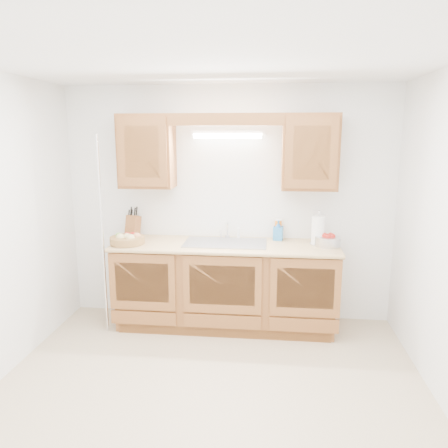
# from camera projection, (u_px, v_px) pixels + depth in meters

# --- Properties ---
(room) EXTENTS (3.52, 3.50, 2.50)m
(room) POSITION_uv_depth(u_px,v_px,m) (209.00, 238.00, 3.24)
(room) COLOR #C2AF8C
(room) RESTS_ON ground
(base_cabinets) EXTENTS (2.20, 0.60, 0.86)m
(base_cabinets) POSITION_uv_depth(u_px,v_px,m) (225.00, 286.00, 4.57)
(base_cabinets) COLOR brown
(base_cabinets) RESTS_ON ground
(countertop) EXTENTS (2.30, 0.63, 0.04)m
(countertop) POSITION_uv_depth(u_px,v_px,m) (225.00, 246.00, 4.47)
(countertop) COLOR tan
(countertop) RESTS_ON base_cabinets
(upper_cabinet_left) EXTENTS (0.55, 0.33, 0.75)m
(upper_cabinet_left) POSITION_uv_depth(u_px,v_px,m) (147.00, 151.00, 4.51)
(upper_cabinet_left) COLOR brown
(upper_cabinet_left) RESTS_ON room
(upper_cabinet_right) EXTENTS (0.55, 0.33, 0.75)m
(upper_cabinet_right) POSITION_uv_depth(u_px,v_px,m) (310.00, 152.00, 4.33)
(upper_cabinet_right) COLOR brown
(upper_cabinet_right) RESTS_ON room
(valance) EXTENTS (2.20, 0.05, 0.12)m
(valance) POSITION_uv_depth(u_px,v_px,m) (225.00, 119.00, 4.21)
(valance) COLOR brown
(valance) RESTS_ON room
(fluorescent_fixture) EXTENTS (0.76, 0.08, 0.08)m
(fluorescent_fixture) POSITION_uv_depth(u_px,v_px,m) (228.00, 134.00, 4.46)
(fluorescent_fixture) COLOR white
(fluorescent_fixture) RESTS_ON room
(sink) EXTENTS (0.84, 0.46, 0.36)m
(sink) POSITION_uv_depth(u_px,v_px,m) (225.00, 250.00, 4.50)
(sink) COLOR #9E9EA3
(sink) RESTS_ON countertop
(wire_shelf_pole) EXTENTS (0.03, 0.03, 2.00)m
(wire_shelf_pole) POSITION_uv_depth(u_px,v_px,m) (102.00, 237.00, 4.33)
(wire_shelf_pole) COLOR silver
(wire_shelf_pole) RESTS_ON ground
(outlet_plate) EXTENTS (0.08, 0.01, 0.12)m
(outlet_plate) POSITION_uv_depth(u_px,v_px,m) (317.00, 216.00, 4.61)
(outlet_plate) COLOR white
(outlet_plate) RESTS_ON room
(fruit_basket) EXTENTS (0.45, 0.45, 0.11)m
(fruit_basket) POSITION_uv_depth(u_px,v_px,m) (127.00, 239.00, 4.45)
(fruit_basket) COLOR #A67A43
(fruit_basket) RESTS_ON countertop
(knife_block) EXTENTS (0.15, 0.21, 0.34)m
(knife_block) POSITION_uv_depth(u_px,v_px,m) (133.00, 226.00, 4.74)
(knife_block) COLOR brown
(knife_block) RESTS_ON countertop
(orange_canister) EXTENTS (0.09, 0.09, 0.22)m
(orange_canister) POSITION_uv_depth(u_px,v_px,m) (278.00, 229.00, 4.63)
(orange_canister) COLOR orange
(orange_canister) RESTS_ON countertop
(soap_bottle) EXTENTS (0.11, 0.11, 0.21)m
(soap_bottle) POSITION_uv_depth(u_px,v_px,m) (278.00, 230.00, 4.60)
(soap_bottle) COLOR #2779C6
(soap_bottle) RESTS_ON countertop
(sponge) EXTENTS (0.10, 0.06, 0.02)m
(sponge) POSITION_uv_depth(u_px,v_px,m) (278.00, 238.00, 4.66)
(sponge) COLOR #CC333F
(sponge) RESTS_ON countertop
(paper_towel) EXTENTS (0.17, 0.17, 0.35)m
(paper_towel) POSITION_uv_depth(u_px,v_px,m) (318.00, 230.00, 4.41)
(paper_towel) COLOR silver
(paper_towel) RESTS_ON countertop
(apple_bowl) EXTENTS (0.34, 0.34, 0.13)m
(apple_bowl) POSITION_uv_depth(u_px,v_px,m) (328.00, 240.00, 4.37)
(apple_bowl) COLOR silver
(apple_bowl) RESTS_ON countertop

